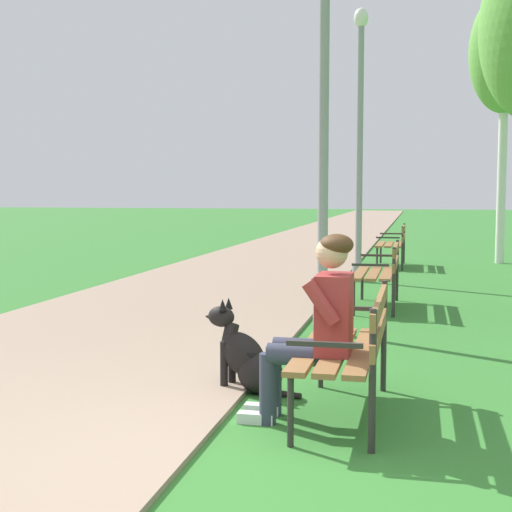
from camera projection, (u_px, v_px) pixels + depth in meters
The scene contains 10 objects.
ground_plane at pixel (231, 469), 4.07m from camera, with size 120.00×120.00×0.00m, color #33752D.
paved_path at pixel (335, 231), 27.86m from camera, with size 3.69×60.00×0.04m, color gray.
park_bench_near at pixel (352, 342), 4.99m from camera, with size 0.55×1.50×0.85m.
park_bench_mid at pixel (381, 269), 9.66m from camera, with size 0.55×1.50×0.85m.
park_bench_far at pixel (394, 241), 14.96m from camera, with size 0.55×1.50×0.85m.
person_seated_on_near_bench at pixel (318, 321), 4.83m from camera, with size 0.74×0.49×1.25m.
dog_black at pixel (248, 358), 5.62m from camera, with size 0.82×0.40×0.71m.
lamp_post_near at pixel (324, 131), 7.83m from camera, with size 0.24×0.24×4.16m.
lamp_post_mid at pixel (360, 142), 12.34m from camera, with size 0.24×0.24×4.52m.
birch_tree_fifth at pixel (505, 55), 15.36m from camera, with size 1.48×1.44×5.67m.
Camera 1 is at (0.99, -3.83, 1.52)m, focal length 52.05 mm.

